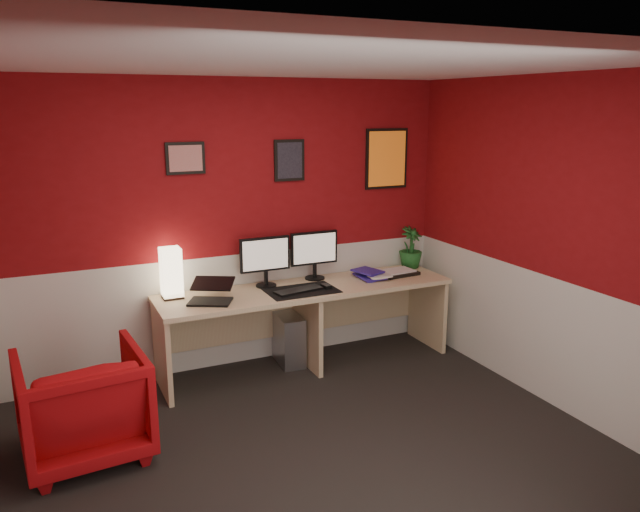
# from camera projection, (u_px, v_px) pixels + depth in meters

# --- Properties ---
(ground) EXTENTS (4.00, 3.50, 0.01)m
(ground) POSITION_uv_depth(u_px,v_px,m) (314.00, 458.00, 4.09)
(ground) COLOR black
(ground) RESTS_ON ground
(ceiling) EXTENTS (4.00, 3.50, 0.01)m
(ceiling) POSITION_uv_depth(u_px,v_px,m) (313.00, 63.00, 3.50)
(ceiling) COLOR white
(ceiling) RESTS_ON ground
(wall_back) EXTENTS (4.00, 0.01, 2.50)m
(wall_back) POSITION_uv_depth(u_px,v_px,m) (230.00, 227.00, 5.34)
(wall_back) COLOR maroon
(wall_back) RESTS_ON ground
(wall_front) EXTENTS (4.00, 0.01, 2.50)m
(wall_front) POSITION_uv_depth(u_px,v_px,m) (512.00, 393.00, 2.26)
(wall_front) COLOR maroon
(wall_front) RESTS_ON ground
(wall_right) EXTENTS (0.01, 3.50, 2.50)m
(wall_right) POSITION_uv_depth(u_px,v_px,m) (558.00, 246.00, 4.62)
(wall_right) COLOR maroon
(wall_right) RESTS_ON ground
(wainscot_back) EXTENTS (4.00, 0.01, 1.00)m
(wainscot_back) POSITION_uv_depth(u_px,v_px,m) (233.00, 310.00, 5.52)
(wainscot_back) COLOR silver
(wainscot_back) RESTS_ON ground
(wainscot_right) EXTENTS (0.01, 3.50, 1.00)m
(wainscot_right) POSITION_uv_depth(u_px,v_px,m) (549.00, 341.00, 4.79)
(wainscot_right) COLOR silver
(wainscot_right) RESTS_ON ground
(desk) EXTENTS (2.60, 0.65, 0.73)m
(desk) POSITION_uv_depth(u_px,v_px,m) (307.00, 327.00, 5.48)
(desk) COLOR #D2B187
(desk) RESTS_ON ground
(shoji_lamp) EXTENTS (0.16, 0.16, 0.40)m
(shoji_lamp) POSITION_uv_depth(u_px,v_px,m) (171.00, 274.00, 5.05)
(shoji_lamp) COLOR #FFE5B2
(shoji_lamp) RESTS_ON desk
(laptop) EXTENTS (0.40, 0.36, 0.22)m
(laptop) POSITION_uv_depth(u_px,v_px,m) (210.00, 290.00, 4.94)
(laptop) COLOR black
(laptop) RESTS_ON desk
(monitor_left) EXTENTS (0.45, 0.06, 0.58)m
(monitor_left) POSITION_uv_depth(u_px,v_px,m) (265.00, 254.00, 5.35)
(monitor_left) COLOR black
(monitor_left) RESTS_ON desk
(monitor_right) EXTENTS (0.45, 0.06, 0.58)m
(monitor_right) POSITION_uv_depth(u_px,v_px,m) (315.00, 248.00, 5.59)
(monitor_right) COLOR black
(monitor_right) RESTS_ON desk
(desk_mat) EXTENTS (0.60, 0.38, 0.01)m
(desk_mat) POSITION_uv_depth(u_px,v_px,m) (302.00, 291.00, 5.28)
(desk_mat) COLOR black
(desk_mat) RESTS_ON desk
(keyboard) EXTENTS (0.44, 0.21, 0.02)m
(keyboard) POSITION_uv_depth(u_px,v_px,m) (299.00, 290.00, 5.25)
(keyboard) COLOR black
(keyboard) RESTS_ON desk_mat
(mouse) EXTENTS (0.07, 0.11, 0.03)m
(mouse) POSITION_uv_depth(u_px,v_px,m) (326.00, 286.00, 5.35)
(mouse) COLOR black
(mouse) RESTS_ON desk_mat
(book_bottom) EXTENTS (0.23, 0.30, 0.03)m
(book_bottom) POSITION_uv_depth(u_px,v_px,m) (359.00, 278.00, 5.63)
(book_bottom) COLOR #311F8F
(book_bottom) RESTS_ON desk
(book_middle) EXTENTS (0.24, 0.31, 0.02)m
(book_middle) POSITION_uv_depth(u_px,v_px,m) (366.00, 275.00, 5.63)
(book_middle) COLOR silver
(book_middle) RESTS_ON book_bottom
(book_top) EXTENTS (0.26, 0.31, 0.02)m
(book_top) POSITION_uv_depth(u_px,v_px,m) (360.00, 273.00, 5.60)
(book_top) COLOR #311F8F
(book_top) RESTS_ON book_middle
(zen_tray) EXTENTS (0.37, 0.28, 0.03)m
(zen_tray) POSITION_uv_depth(u_px,v_px,m) (397.00, 273.00, 5.80)
(zen_tray) COLOR black
(zen_tray) RESTS_ON desk
(potted_plant) EXTENTS (0.27, 0.27, 0.40)m
(potted_plant) POSITION_uv_depth(u_px,v_px,m) (411.00, 247.00, 6.01)
(potted_plant) COLOR #19591E
(potted_plant) RESTS_ON desk
(pc_tower) EXTENTS (0.23, 0.46, 0.45)m
(pc_tower) POSITION_uv_depth(u_px,v_px,m) (288.00, 338.00, 5.60)
(pc_tower) COLOR #99999E
(pc_tower) RESTS_ON ground
(armchair) EXTENTS (0.84, 0.86, 0.72)m
(armchair) POSITION_uv_depth(u_px,v_px,m) (83.00, 405.00, 4.06)
(armchair) COLOR #A7090D
(armchair) RESTS_ON ground
(art_left) EXTENTS (0.32, 0.02, 0.26)m
(art_left) POSITION_uv_depth(u_px,v_px,m) (185.00, 158.00, 5.04)
(art_left) COLOR red
(art_left) RESTS_ON wall_back
(art_center) EXTENTS (0.28, 0.02, 0.36)m
(art_center) POSITION_uv_depth(u_px,v_px,m) (289.00, 160.00, 5.42)
(art_center) COLOR black
(art_center) RESTS_ON wall_back
(art_right) EXTENTS (0.44, 0.02, 0.56)m
(art_right) POSITION_uv_depth(u_px,v_px,m) (386.00, 159.00, 5.83)
(art_right) COLOR orange
(art_right) RESTS_ON wall_back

